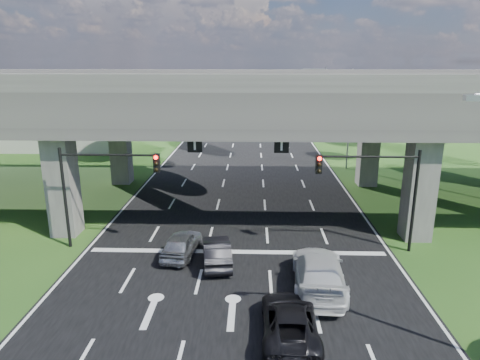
# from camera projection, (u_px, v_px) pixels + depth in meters

# --- Properties ---
(ground) EXTENTS (160.00, 160.00, 0.00)m
(ground) POSITION_uv_depth(u_px,v_px,m) (235.00, 282.00, 21.37)
(ground) COLOR #1D4115
(ground) RESTS_ON ground
(road) EXTENTS (18.00, 120.00, 0.03)m
(road) POSITION_uv_depth(u_px,v_px,m) (241.00, 214.00, 31.00)
(road) COLOR black
(road) RESTS_ON ground
(overpass) EXTENTS (80.00, 15.00, 10.00)m
(overpass) POSITION_uv_depth(u_px,v_px,m) (242.00, 101.00, 30.81)
(overpass) COLOR #343230
(overpass) RESTS_ON ground
(warehouse) EXTENTS (20.00, 10.00, 4.00)m
(warehouse) POSITION_uv_depth(u_px,v_px,m) (46.00, 131.00, 55.34)
(warehouse) COLOR #9E9E99
(warehouse) RESTS_ON ground
(signal_right) EXTENTS (5.76, 0.54, 6.00)m
(signal_right) POSITION_uv_depth(u_px,v_px,m) (377.00, 182.00, 23.81)
(signal_right) COLOR black
(signal_right) RESTS_ON ground
(signal_left) EXTENTS (5.76, 0.54, 6.00)m
(signal_left) POSITION_uv_depth(u_px,v_px,m) (100.00, 179.00, 24.29)
(signal_left) COLOR black
(signal_left) RESTS_ON ground
(streetlight_far) EXTENTS (3.38, 0.25, 10.00)m
(streetlight_far) POSITION_uv_depth(u_px,v_px,m) (346.00, 112.00, 42.61)
(streetlight_far) COLOR gray
(streetlight_far) RESTS_ON ground
(streetlight_beyond) EXTENTS (3.38, 0.25, 10.00)m
(streetlight_beyond) POSITION_uv_depth(u_px,v_px,m) (322.00, 98.00, 58.02)
(streetlight_beyond) COLOR gray
(streetlight_beyond) RESTS_ON ground
(tree_left_near) EXTENTS (4.50, 4.50, 7.80)m
(tree_left_near) POSITION_uv_depth(u_px,v_px,m) (115.00, 118.00, 45.56)
(tree_left_near) COLOR black
(tree_left_near) RESTS_ON ground
(tree_left_mid) EXTENTS (3.91, 3.90, 6.76)m
(tree_left_mid) POSITION_uv_depth(u_px,v_px,m) (111.00, 115.00, 53.52)
(tree_left_mid) COLOR black
(tree_left_mid) RESTS_ON ground
(tree_left_far) EXTENTS (4.80, 4.80, 8.32)m
(tree_left_far) POSITION_uv_depth(u_px,v_px,m) (157.00, 102.00, 60.85)
(tree_left_far) COLOR black
(tree_left_far) RESTS_ON ground
(tree_right_near) EXTENTS (4.20, 4.20, 7.28)m
(tree_right_near) POSITION_uv_depth(u_px,v_px,m) (365.00, 120.00, 46.74)
(tree_right_near) COLOR black
(tree_right_near) RESTS_ON ground
(tree_right_mid) EXTENTS (3.91, 3.90, 6.76)m
(tree_right_mid) POSITION_uv_depth(u_px,v_px,m) (373.00, 114.00, 54.44)
(tree_right_mid) COLOR black
(tree_right_mid) RESTS_ON ground
(tree_right_far) EXTENTS (4.50, 4.50, 7.80)m
(tree_right_far) POSITION_uv_depth(u_px,v_px,m) (330.00, 103.00, 62.09)
(tree_right_far) COLOR black
(tree_right_far) RESTS_ON ground
(car_silver) EXTENTS (2.12, 4.24, 1.39)m
(car_silver) POSITION_uv_depth(u_px,v_px,m) (182.00, 244.00, 24.17)
(car_silver) COLOR #A2A3A9
(car_silver) RESTS_ON road
(car_dark) EXTENTS (1.98, 4.28, 1.36)m
(car_dark) POSITION_uv_depth(u_px,v_px,m) (217.00, 252.00, 23.17)
(car_dark) COLOR black
(car_dark) RESTS_ON road
(car_white) EXTENTS (2.82, 6.09, 1.72)m
(car_white) POSITION_uv_depth(u_px,v_px,m) (319.00, 272.00, 20.57)
(car_white) COLOR silver
(car_white) RESTS_ON road
(car_trailing) EXTENTS (2.29, 4.82, 1.33)m
(car_trailing) POSITION_uv_depth(u_px,v_px,m) (290.00, 321.00, 17.02)
(car_trailing) COLOR black
(car_trailing) RESTS_ON road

